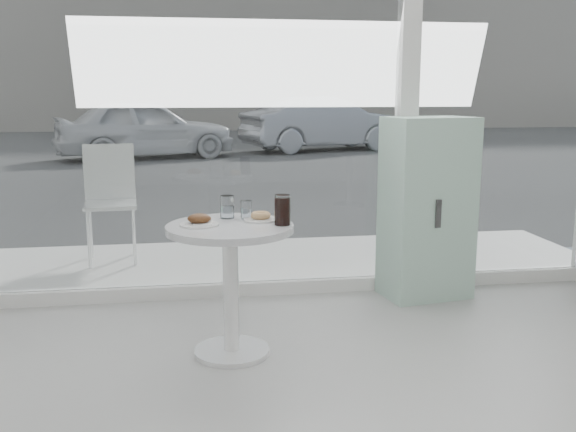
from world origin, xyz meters
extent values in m
cube|color=white|center=(0.00, 3.00, 0.05)|extent=(5.00, 0.12, 0.10)
cube|color=white|center=(0.90, 3.00, 1.50)|extent=(0.14, 0.14, 3.00)
cube|color=white|center=(-0.77, 3.00, 1.40)|extent=(3.21, 0.02, 2.60)
cube|color=white|center=(1.67, 3.00, 1.40)|extent=(1.41, 0.02, 2.60)
cylinder|color=white|center=(-0.50, 1.90, 0.01)|extent=(0.44, 0.44, 0.03)
cylinder|color=white|center=(-0.50, 1.90, 0.37)|extent=(0.09, 0.09, 0.70)
cylinder|color=silver|center=(-0.50, 1.90, 0.75)|extent=(0.72, 0.72, 0.04)
cube|color=white|center=(0.00, 3.80, 0.03)|extent=(5.60, 1.60, 0.05)
cube|color=#343434|center=(0.00, 16.00, 0.00)|extent=(40.00, 24.00, 0.00)
cube|color=gray|center=(0.00, 25.00, 4.00)|extent=(40.00, 2.00, 8.00)
cube|color=#9FCBB5|center=(1.00, 2.78, 0.66)|extent=(0.67, 0.50, 1.33)
cube|color=#333333|center=(1.00, 2.57, 0.66)|extent=(0.04, 0.03, 0.20)
cylinder|color=white|center=(-1.56, 3.77, 0.29)|extent=(0.03, 0.03, 0.49)
cylinder|color=white|center=(-1.19, 3.80, 0.29)|extent=(0.03, 0.03, 0.49)
cylinder|color=white|center=(-1.59, 4.13, 0.29)|extent=(0.03, 0.03, 0.49)
cylinder|color=white|center=(-1.22, 4.17, 0.29)|extent=(0.03, 0.03, 0.49)
cube|color=white|center=(-1.39, 3.97, 0.55)|extent=(0.47, 0.47, 0.03)
cube|color=white|center=(-1.41, 4.17, 0.81)|extent=(0.44, 0.06, 0.49)
imported|color=silver|center=(-1.65, 13.42, 0.68)|extent=(4.28, 2.65, 1.36)
imported|color=#9B9DA3|center=(2.78, 14.70, 0.69)|extent=(4.43, 2.58, 1.38)
cylinder|color=silver|center=(-0.67, 1.91, 0.78)|extent=(0.22, 0.22, 0.01)
cube|color=white|center=(-0.65, 1.90, 0.79)|extent=(0.11, 0.10, 0.00)
ellipsoid|color=#331E0E|center=(-0.67, 1.91, 0.81)|extent=(0.13, 0.11, 0.06)
ellipsoid|color=#331E0E|center=(-0.63, 1.93, 0.81)|extent=(0.07, 0.06, 0.04)
cylinder|color=silver|center=(-0.31, 1.99, 0.78)|extent=(0.20, 0.20, 0.01)
torus|color=#A4814B|center=(-0.31, 1.99, 0.80)|extent=(0.12, 0.12, 0.04)
cylinder|color=white|center=(-0.50, 2.10, 0.84)|extent=(0.08, 0.08, 0.13)
cylinder|color=white|center=(-0.50, 2.10, 0.81)|extent=(0.07, 0.07, 0.07)
cylinder|color=white|center=(-0.39, 2.06, 0.82)|extent=(0.07, 0.07, 0.11)
cylinder|color=white|center=(-0.39, 2.06, 0.80)|extent=(0.06, 0.06, 0.06)
cylinder|color=white|center=(-0.21, 1.85, 0.86)|extent=(0.09, 0.09, 0.17)
cylinder|color=black|center=(-0.21, 1.85, 0.85)|extent=(0.08, 0.08, 0.16)
camera|label=1|loc=(-0.73, -1.63, 1.51)|focal=40.00mm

